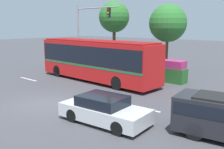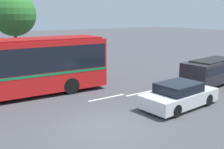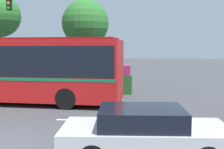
{
  "view_description": "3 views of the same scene",
  "coord_description": "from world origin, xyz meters",
  "px_view_note": "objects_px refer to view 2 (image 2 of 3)",
  "views": [
    {
      "loc": [
        12.48,
        -8.47,
        4.52
      ],
      "look_at": [
        1.49,
        4.13,
        1.34
      ],
      "focal_mm": 41.57,
      "sensor_mm": 36.0,
      "label": 1
    },
    {
      "loc": [
        -5.62,
        -8.97,
        4.66
      ],
      "look_at": [
        2.83,
        3.62,
        1.27
      ],
      "focal_mm": 42.96,
      "sensor_mm": 36.0,
      "label": 2
    },
    {
      "loc": [
        4.54,
        -6.95,
        2.82
      ],
      "look_at": [
        3.15,
        5.02,
        1.67
      ],
      "focal_mm": 44.14,
      "sensor_mm": 36.0,
      "label": 3
    }
  ],
  "objects_px": {
    "city_bus": "(7,65)",
    "suv_left_lane": "(212,70)",
    "sedan_foreground": "(179,95)",
    "street_tree_centre": "(14,14)"
  },
  "relations": [
    {
      "from": "suv_left_lane",
      "to": "street_tree_centre",
      "type": "height_order",
      "value": "street_tree_centre"
    },
    {
      "from": "city_bus",
      "to": "street_tree_centre",
      "type": "height_order",
      "value": "street_tree_centre"
    },
    {
      "from": "city_bus",
      "to": "suv_left_lane",
      "type": "xyz_separation_m",
      "value": [
        12.22,
        -4.49,
        -0.88
      ]
    },
    {
      "from": "suv_left_lane",
      "to": "street_tree_centre",
      "type": "distance_m",
      "value": 15.71
    },
    {
      "from": "city_bus",
      "to": "sedan_foreground",
      "type": "relative_size",
      "value": 2.6
    },
    {
      "from": "city_bus",
      "to": "street_tree_centre",
      "type": "xyz_separation_m",
      "value": [
        2.4,
        7.21,
        2.8
      ]
    },
    {
      "from": "city_bus",
      "to": "suv_left_lane",
      "type": "bearing_deg",
      "value": 162.02
    },
    {
      "from": "sedan_foreground",
      "to": "street_tree_centre",
      "type": "xyz_separation_m",
      "value": [
        -4.46,
        13.69,
        4.07
      ]
    },
    {
      "from": "sedan_foreground",
      "to": "suv_left_lane",
      "type": "relative_size",
      "value": 0.87
    },
    {
      "from": "sedan_foreground",
      "to": "suv_left_lane",
      "type": "bearing_deg",
      "value": 15.71
    }
  ]
}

